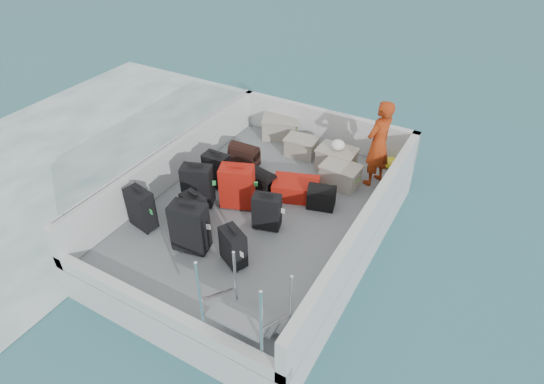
{
  "coord_description": "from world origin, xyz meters",
  "views": [
    {
      "loc": [
        2.98,
        -4.88,
        5.18
      ],
      "look_at": [
        0.18,
        0.05,
        1.0
      ],
      "focal_mm": 30.0,
      "sensor_mm": 36.0,
      "label": 1
    }
  ],
  "objects_px": {
    "suitcase_5": "(237,187)",
    "crate_1": "(301,147)",
    "suitcase_1": "(198,186)",
    "suitcase_2": "(217,170)",
    "suitcase_8": "(296,189)",
    "suitcase_0": "(141,209)",
    "crate_0": "(280,128)",
    "suitcase_3": "(190,228)",
    "passenger": "(378,144)",
    "suitcase_4": "(194,212)",
    "crate_2": "(336,160)",
    "crate_3": "(340,176)",
    "suitcase_6": "(233,247)",
    "suitcase_7": "(267,212)"
  },
  "relations": [
    {
      "from": "suitcase_3",
      "to": "suitcase_5",
      "type": "relative_size",
      "value": 1.06
    },
    {
      "from": "suitcase_0",
      "to": "passenger",
      "type": "relative_size",
      "value": 0.43
    },
    {
      "from": "suitcase_2",
      "to": "crate_1",
      "type": "xyz_separation_m",
      "value": [
        0.8,
        1.59,
        -0.14
      ]
    },
    {
      "from": "suitcase_2",
      "to": "suitcase_8",
      "type": "xyz_separation_m",
      "value": [
        1.3,
        0.4,
        -0.16
      ]
    },
    {
      "from": "suitcase_5",
      "to": "suitcase_8",
      "type": "height_order",
      "value": "suitcase_5"
    },
    {
      "from": "suitcase_7",
      "to": "crate_0",
      "type": "distance_m",
      "value": 2.78
    },
    {
      "from": "suitcase_1",
      "to": "crate_0",
      "type": "xyz_separation_m",
      "value": [
        0.08,
        2.56,
        -0.16
      ]
    },
    {
      "from": "suitcase_0",
      "to": "crate_1",
      "type": "bearing_deg",
      "value": 79.81
    },
    {
      "from": "suitcase_3",
      "to": "passenger",
      "type": "bearing_deg",
      "value": 48.34
    },
    {
      "from": "suitcase_4",
      "to": "suitcase_7",
      "type": "height_order",
      "value": "suitcase_7"
    },
    {
      "from": "crate_0",
      "to": "crate_1",
      "type": "bearing_deg",
      "value": -30.66
    },
    {
      "from": "suitcase_1",
      "to": "suitcase_6",
      "type": "xyz_separation_m",
      "value": [
        1.23,
        -0.84,
        -0.07
      ]
    },
    {
      "from": "crate_1",
      "to": "crate_2",
      "type": "xyz_separation_m",
      "value": [
        0.77,
        -0.12,
        0.03
      ]
    },
    {
      "from": "suitcase_3",
      "to": "crate_3",
      "type": "xyz_separation_m",
      "value": [
        1.23,
        2.51,
        -0.2
      ]
    },
    {
      "from": "suitcase_2",
      "to": "crate_2",
      "type": "distance_m",
      "value": 2.15
    },
    {
      "from": "suitcase_5",
      "to": "crate_1",
      "type": "relative_size",
      "value": 1.31
    },
    {
      "from": "suitcase_1",
      "to": "suitcase_7",
      "type": "xyz_separation_m",
      "value": [
        1.25,
        0.04,
        -0.06
      ]
    },
    {
      "from": "suitcase_5",
      "to": "suitcase_8",
      "type": "bearing_deg",
      "value": 23.67
    },
    {
      "from": "suitcase_3",
      "to": "crate_2",
      "type": "bearing_deg",
      "value": 60.26
    },
    {
      "from": "suitcase_1",
      "to": "suitcase_5",
      "type": "bearing_deg",
      "value": 5.68
    },
    {
      "from": "suitcase_0",
      "to": "suitcase_8",
      "type": "distance_m",
      "value": 2.48
    },
    {
      "from": "suitcase_8",
      "to": "suitcase_4",
      "type": "bearing_deg",
      "value": 127.14
    },
    {
      "from": "suitcase_8",
      "to": "crate_3",
      "type": "relative_size",
      "value": 1.23
    },
    {
      "from": "suitcase_8",
      "to": "crate_1",
      "type": "xyz_separation_m",
      "value": [
        -0.5,
        1.2,
        0.02
      ]
    },
    {
      "from": "suitcase_2",
      "to": "suitcase_0",
      "type": "bearing_deg",
      "value": -104.6
    },
    {
      "from": "suitcase_7",
      "to": "suitcase_1",
      "type": "bearing_deg",
      "value": 166.47
    },
    {
      "from": "suitcase_5",
      "to": "crate_3",
      "type": "height_order",
      "value": "suitcase_5"
    },
    {
      "from": "suitcase_5",
      "to": "crate_1",
      "type": "bearing_deg",
      "value": 63.28
    },
    {
      "from": "suitcase_4",
      "to": "crate_2",
      "type": "xyz_separation_m",
      "value": [
        1.23,
        2.52,
        -0.09
      ]
    },
    {
      "from": "suitcase_8",
      "to": "suitcase_7",
      "type": "bearing_deg",
      "value": 159.75
    },
    {
      "from": "suitcase_2",
      "to": "suitcase_3",
      "type": "distance_m",
      "value": 1.58
    },
    {
      "from": "suitcase_3",
      "to": "suitcase_6",
      "type": "bearing_deg",
      "value": -6.26
    },
    {
      "from": "suitcase_3",
      "to": "suitcase_5",
      "type": "xyz_separation_m",
      "value": [
        0.02,
        1.18,
        -0.02
      ]
    },
    {
      "from": "suitcase_5",
      "to": "crate_3",
      "type": "xyz_separation_m",
      "value": [
        1.21,
        1.33,
        -0.18
      ]
    },
    {
      "from": "suitcase_4",
      "to": "passenger",
      "type": "bearing_deg",
      "value": 66.81
    },
    {
      "from": "suitcase_1",
      "to": "crate_0",
      "type": "bearing_deg",
      "value": 67.88
    },
    {
      "from": "suitcase_1",
      "to": "suitcase_6",
      "type": "bearing_deg",
      "value": -54.68
    },
    {
      "from": "suitcase_3",
      "to": "crate_0",
      "type": "distance_m",
      "value": 3.5
    },
    {
      "from": "suitcase_0",
      "to": "suitcase_5",
      "type": "xyz_separation_m",
      "value": [
        0.96,
        1.15,
        0.03
      ]
    },
    {
      "from": "suitcase_1",
      "to": "crate_1",
      "type": "bearing_deg",
      "value": 50.23
    },
    {
      "from": "suitcase_3",
      "to": "crate_0",
      "type": "relative_size",
      "value": 1.18
    },
    {
      "from": "crate_1",
      "to": "passenger",
      "type": "bearing_deg",
      "value": -6.48
    },
    {
      "from": "suitcase_6",
      "to": "suitcase_8",
      "type": "relative_size",
      "value": 0.75
    },
    {
      "from": "suitcase_0",
      "to": "crate_1",
      "type": "height_order",
      "value": "suitcase_0"
    },
    {
      "from": "suitcase_0",
      "to": "suitcase_3",
      "type": "xyz_separation_m",
      "value": [
        0.94,
        -0.03,
        0.05
      ]
    },
    {
      "from": "suitcase_4",
      "to": "crate_2",
      "type": "bearing_deg",
      "value": 78.95
    },
    {
      "from": "suitcase_7",
      "to": "suitcase_6",
      "type": "bearing_deg",
      "value": -106.69
    },
    {
      "from": "suitcase_1",
      "to": "suitcase_8",
      "type": "bearing_deg",
      "value": 16.92
    },
    {
      "from": "crate_0",
      "to": "crate_1",
      "type": "relative_size",
      "value": 1.17
    },
    {
      "from": "suitcase_1",
      "to": "suitcase_2",
      "type": "distance_m",
      "value": 0.57
    }
  ]
}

